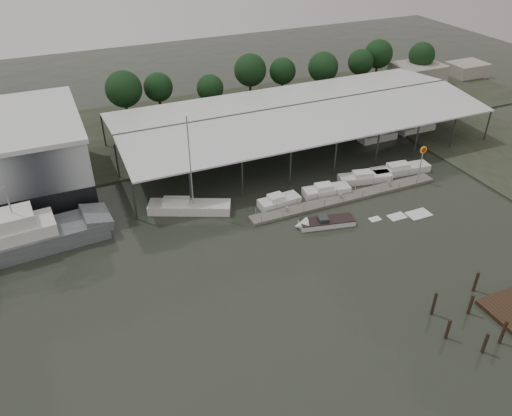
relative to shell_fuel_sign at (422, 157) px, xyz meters
name	(u,v)px	position (x,y,z in m)	size (l,w,h in m)	color
ground	(279,272)	(-27.00, -9.99, -3.93)	(200.00, 200.00, 0.00)	#252A22
land_strip_far	(174,129)	(-27.00, 32.01, -3.83)	(140.00, 30.00, 0.30)	#383E2F
land_strip_east	(510,158)	(18.00, 0.01, -3.83)	(20.00, 60.00, 0.30)	#383E2F
covered_boat_shed	(299,109)	(-10.00, 18.01, 2.20)	(58.24, 24.00, 6.96)	silver
floating_dock	(346,198)	(-12.00, 0.01, -3.72)	(28.00, 2.00, 1.40)	#5F5C54
shell_fuel_sign	(422,157)	(0.00, 0.00, 0.00)	(1.10, 0.18, 5.55)	#989C9E
distant_commercial_buildings	(433,72)	(32.03, 34.70, -2.08)	(22.00, 8.00, 4.00)	gray
grey_trawler	(31,236)	(-51.36, 5.61, -2.35)	(18.23, 6.40, 8.84)	slate
white_sailboat	(188,207)	(-32.45, 5.74, -3.28)	(10.70, 6.79, 13.40)	white
speedboat_underway	(322,223)	(-18.18, -4.15, -3.53)	(18.40, 5.77, 2.00)	white
moored_cruiser_0	(279,201)	(-21.04, 2.30, -3.31)	(5.72, 2.54, 1.70)	white
moored_cruiser_1	(326,190)	(-13.88, 2.21, -3.31)	(6.71, 3.00, 1.70)	white
moored_cruiser_2	(365,178)	(-7.00, 3.10, -3.31)	(7.93, 3.77, 1.70)	white
moored_cruiser_3	(400,169)	(-0.82, 3.09, -3.31)	(9.22, 3.19, 1.70)	white
mooring_pilings	(468,317)	(-13.86, -24.35, -2.96)	(7.55, 6.97, 3.38)	#34241A
horizon_tree_line	(283,70)	(-3.00, 37.91, 1.78)	(68.79, 9.31, 9.50)	#2F2015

